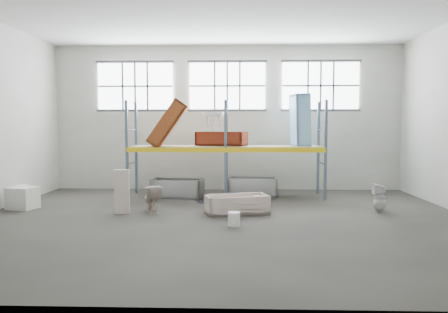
{
  "coord_description": "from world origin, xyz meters",
  "views": [
    {
      "loc": [
        0.38,
        -10.11,
        2.21
      ],
      "look_at": [
        0.0,
        1.5,
        1.4
      ],
      "focal_mm": 34.72,
      "sensor_mm": 36.0,
      "label": 1
    }
  ],
  "objects_px": {
    "bathtub_beige": "(237,204)",
    "toilet_white": "(380,198)",
    "steel_tub_right": "(253,186)",
    "steel_tub_left": "(177,188)",
    "blue_tub_upright": "(300,120)",
    "bucket": "(234,219)",
    "cistern_tall": "(122,191)",
    "toilet_beige": "(152,199)",
    "rust_tub_flat": "(222,139)",
    "carton_near": "(23,198)"
  },
  "relations": [
    {
      "from": "bathtub_beige",
      "to": "toilet_white",
      "type": "xyz_separation_m",
      "value": [
        3.71,
        0.32,
        0.14
      ]
    },
    {
      "from": "steel_tub_right",
      "to": "steel_tub_left",
      "type": "bearing_deg",
      "value": -167.48
    },
    {
      "from": "blue_tub_upright",
      "to": "bucket",
      "type": "xyz_separation_m",
      "value": [
        -2.03,
        -4.24,
        -2.24
      ]
    },
    {
      "from": "cistern_tall",
      "to": "steel_tub_right",
      "type": "distance_m",
      "value": 4.58
    },
    {
      "from": "blue_tub_upright",
      "to": "toilet_beige",
      "type": "bearing_deg",
      "value": -146.68
    },
    {
      "from": "rust_tub_flat",
      "to": "bucket",
      "type": "xyz_separation_m",
      "value": [
        0.44,
        -4.26,
        -1.67
      ]
    },
    {
      "from": "carton_near",
      "to": "bucket",
      "type": "bearing_deg",
      "value": -17.77
    },
    {
      "from": "toilet_beige",
      "to": "steel_tub_left",
      "type": "relative_size",
      "value": 0.45
    },
    {
      "from": "rust_tub_flat",
      "to": "cistern_tall",
      "type": "bearing_deg",
      "value": -129.81
    },
    {
      "from": "cistern_tall",
      "to": "bucket",
      "type": "xyz_separation_m",
      "value": [
        2.86,
        -1.35,
        -0.4
      ]
    },
    {
      "from": "toilet_white",
      "to": "bucket",
      "type": "relative_size",
      "value": 2.37
    },
    {
      "from": "cistern_tall",
      "to": "carton_near",
      "type": "xyz_separation_m",
      "value": [
        -2.83,
        0.47,
        -0.27
      ]
    },
    {
      "from": "bucket",
      "to": "toilet_white",
      "type": "bearing_deg",
      "value": 25.0
    },
    {
      "from": "cistern_tall",
      "to": "carton_near",
      "type": "relative_size",
      "value": 1.63
    },
    {
      "from": "steel_tub_right",
      "to": "rust_tub_flat",
      "type": "bearing_deg",
      "value": -174.26
    },
    {
      "from": "bathtub_beige",
      "to": "carton_near",
      "type": "bearing_deg",
      "value": 160.25
    },
    {
      "from": "toilet_white",
      "to": "carton_near",
      "type": "height_order",
      "value": "toilet_white"
    },
    {
      "from": "steel_tub_left",
      "to": "bucket",
      "type": "xyz_separation_m",
      "value": [
        1.8,
        -3.83,
        -0.13
      ]
    },
    {
      "from": "rust_tub_flat",
      "to": "blue_tub_upright",
      "type": "xyz_separation_m",
      "value": [
        2.47,
        -0.02,
        0.57
      ]
    },
    {
      "from": "bucket",
      "to": "carton_near",
      "type": "xyz_separation_m",
      "value": [
        -5.69,
        1.82,
        0.14
      ]
    },
    {
      "from": "bucket",
      "to": "cistern_tall",
      "type": "bearing_deg",
      "value": 154.77
    },
    {
      "from": "steel_tub_right",
      "to": "carton_near",
      "type": "bearing_deg",
      "value": -157.95
    },
    {
      "from": "steel_tub_right",
      "to": "carton_near",
      "type": "height_order",
      "value": "carton_near"
    },
    {
      "from": "carton_near",
      "to": "blue_tub_upright",
      "type": "bearing_deg",
      "value": 17.36
    },
    {
      "from": "steel_tub_right",
      "to": "rust_tub_flat",
      "type": "xyz_separation_m",
      "value": [
        -1.01,
        -0.1,
        1.53
      ]
    },
    {
      "from": "toilet_beige",
      "to": "bucket",
      "type": "distance_m",
      "value": 2.62
    },
    {
      "from": "cistern_tall",
      "to": "steel_tub_left",
      "type": "distance_m",
      "value": 2.71
    },
    {
      "from": "toilet_beige",
      "to": "cistern_tall",
      "type": "bearing_deg",
      "value": -11.35
    },
    {
      "from": "toilet_white",
      "to": "steel_tub_right",
      "type": "bearing_deg",
      "value": -127.2
    },
    {
      "from": "toilet_white",
      "to": "carton_near",
      "type": "relative_size",
      "value": 1.08
    },
    {
      "from": "cistern_tall",
      "to": "rust_tub_flat",
      "type": "relative_size",
      "value": 0.72
    },
    {
      "from": "steel_tub_right",
      "to": "rust_tub_flat",
      "type": "relative_size",
      "value": 1.01
    },
    {
      "from": "toilet_white",
      "to": "blue_tub_upright",
      "type": "xyz_separation_m",
      "value": [
        -1.73,
        2.48,
        2.03
      ]
    },
    {
      "from": "bathtub_beige",
      "to": "toilet_beige",
      "type": "relative_size",
      "value": 2.22
    },
    {
      "from": "steel_tub_left",
      "to": "bathtub_beige",
      "type": "bearing_deg",
      "value": -52.25
    },
    {
      "from": "steel_tub_left",
      "to": "blue_tub_upright",
      "type": "xyz_separation_m",
      "value": [
        3.84,
        0.41,
        2.11
      ]
    },
    {
      "from": "toilet_white",
      "to": "steel_tub_left",
      "type": "xyz_separation_m",
      "value": [
        -5.57,
        2.08,
        -0.08
      ]
    },
    {
      "from": "steel_tub_left",
      "to": "steel_tub_right",
      "type": "xyz_separation_m",
      "value": [
        2.38,
        0.53,
        -0.0
      ]
    },
    {
      "from": "toilet_beige",
      "to": "steel_tub_right",
      "type": "bearing_deg",
      "value": -156.26
    },
    {
      "from": "cistern_tall",
      "to": "carton_near",
      "type": "bearing_deg",
      "value": 162.01
    },
    {
      "from": "toilet_beige",
      "to": "steel_tub_right",
      "type": "xyz_separation_m",
      "value": [
        2.71,
        2.86,
        -0.07
      ]
    },
    {
      "from": "toilet_white",
      "to": "blue_tub_upright",
      "type": "height_order",
      "value": "blue_tub_upright"
    },
    {
      "from": "steel_tub_left",
      "to": "carton_near",
      "type": "distance_m",
      "value": 4.38
    },
    {
      "from": "toilet_beige",
      "to": "rust_tub_flat",
      "type": "bearing_deg",
      "value": -144.43
    },
    {
      "from": "toilet_white",
      "to": "blue_tub_upright",
      "type": "relative_size",
      "value": 0.45
    },
    {
      "from": "blue_tub_upright",
      "to": "bucket",
      "type": "height_order",
      "value": "blue_tub_upright"
    },
    {
      "from": "rust_tub_flat",
      "to": "carton_near",
      "type": "relative_size",
      "value": 2.26
    },
    {
      "from": "steel_tub_left",
      "to": "blue_tub_upright",
      "type": "distance_m",
      "value": 4.4
    },
    {
      "from": "toilet_white",
      "to": "carton_near",
      "type": "distance_m",
      "value": 9.45
    },
    {
      "from": "bathtub_beige",
      "to": "steel_tub_left",
      "type": "bearing_deg",
      "value": 111.91
    }
  ]
}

